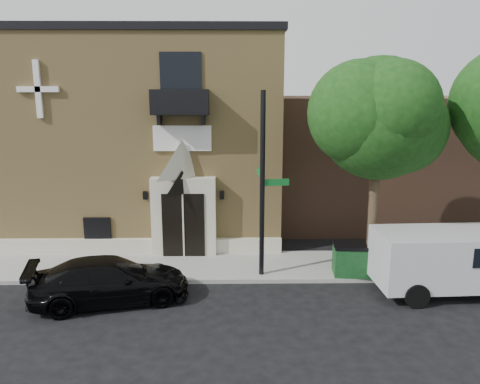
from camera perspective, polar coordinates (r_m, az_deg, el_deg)
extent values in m
plane|color=black|center=(17.07, -4.26, -11.11)|extent=(120.00, 120.00, 0.00)
cube|color=gray|center=(18.40, -0.84, -9.03)|extent=(42.00, 3.00, 0.15)
cube|color=tan|center=(24.06, -10.51, 6.76)|extent=(12.00, 10.00, 9.00)
cube|color=black|center=(24.06, -10.97, 17.84)|extent=(12.20, 10.20, 0.30)
cube|color=beige|center=(19.97, -12.47, -6.42)|extent=(12.00, 0.30, 0.60)
cube|color=beige|center=(19.16, -6.85, -2.95)|extent=(2.60, 0.55, 3.20)
pyramid|color=beige|center=(18.67, -7.04, 4.02)|extent=(2.60, 0.55, 1.50)
cube|color=black|center=(18.96, -6.92, -4.06)|extent=(1.70, 0.06, 2.60)
cube|color=beige|center=(18.92, -6.93, -4.09)|extent=(0.06, 0.04, 2.60)
cube|color=white|center=(18.76, -7.05, 6.52)|extent=(2.30, 0.10, 1.00)
cube|color=black|center=(18.29, -7.26, 9.51)|extent=(2.20, 0.90, 0.10)
cube|color=black|center=(17.85, -7.46, 10.87)|extent=(2.20, 0.06, 0.90)
cube|color=black|center=(18.42, -10.61, 10.82)|extent=(0.06, 0.90, 0.90)
cube|color=black|center=(18.19, -3.95, 10.98)|extent=(0.06, 0.90, 0.90)
cube|color=black|center=(18.69, -7.22, 13.25)|extent=(1.60, 0.08, 2.20)
cube|color=white|center=(20.00, -23.40, 11.43)|extent=(0.22, 0.14, 2.20)
cube|color=white|center=(20.00, -23.40, 11.43)|extent=(1.60, 0.14, 0.22)
cube|color=black|center=(20.21, -16.98, -4.37)|extent=(1.10, 0.10, 1.00)
cube|color=#FC612C|center=(20.24, -16.96, -4.35)|extent=(0.85, 0.06, 0.75)
cube|color=black|center=(19.30, -11.46, -0.40)|extent=(0.18, 0.18, 0.32)
cube|color=black|center=(18.97, -2.22, -0.37)|extent=(0.18, 0.18, 0.32)
cube|color=brown|center=(27.19, 23.06, 3.85)|extent=(18.00, 8.00, 6.40)
cylinder|color=#38281C|center=(17.43, 15.84, -3.21)|extent=(0.32, 0.32, 4.20)
sphere|color=#123A10|center=(16.84, 16.57, 8.57)|extent=(4.20, 4.20, 4.20)
sphere|color=#123A10|center=(17.40, 18.75, 7.54)|extent=(3.36, 3.36, 3.36)
sphere|color=#123A10|center=(16.44, 14.46, 9.30)|extent=(3.57, 3.57, 3.57)
sphere|color=#123A10|center=(16.22, 18.07, 9.75)|extent=(3.15, 3.15, 3.15)
imported|color=black|center=(16.01, -15.56, -10.35)|extent=(5.41, 3.22, 1.47)
cube|color=silver|center=(17.44, 24.73, -7.27)|extent=(5.39, 2.36, 1.80)
cylinder|color=black|center=(16.19, 20.71, -11.75)|extent=(0.82, 0.30, 0.81)
cylinder|color=black|center=(17.89, 18.10, -9.19)|extent=(0.82, 0.30, 0.81)
cylinder|color=black|center=(16.52, 2.73, 0.76)|extent=(0.18, 0.18, 6.63)
cube|color=#0F6425|center=(16.60, 4.42, 1.18)|extent=(0.94, 0.17, 0.24)
cube|color=#0F6425|center=(16.93, 2.41, 2.38)|extent=(0.17, 0.94, 0.24)
cylinder|color=#A31F14|center=(18.18, 15.82, -9.41)|extent=(0.36, 0.36, 0.08)
cylinder|color=#A31F14|center=(18.07, 15.88, -8.47)|extent=(0.26, 0.26, 0.55)
sphere|color=#A31F14|center=(17.96, 15.94, -7.56)|extent=(0.26, 0.26, 0.26)
cylinder|color=#A31F14|center=(18.05, 15.89, -8.34)|extent=(0.45, 0.12, 0.12)
cube|color=#103B17|center=(17.80, 14.16, -8.09)|extent=(1.82, 1.11, 1.06)
cube|color=black|center=(17.61, 14.26, -6.32)|extent=(1.87, 1.16, 0.12)
imported|color=#4F6D30|center=(19.52, -6.86, -6.46)|extent=(0.69, 0.60, 0.72)
imported|color=black|center=(19.49, 23.73, -6.23)|extent=(0.59, 0.40, 1.55)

